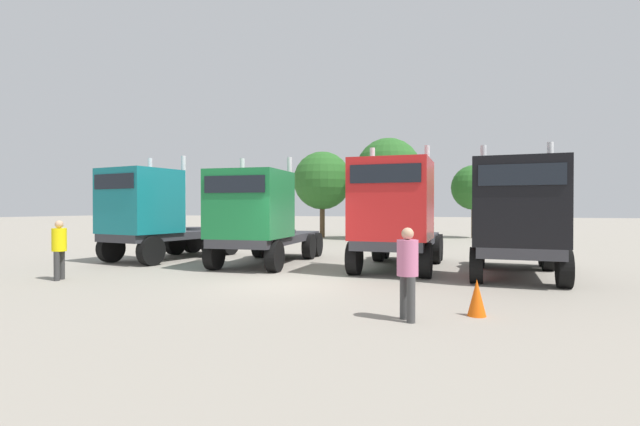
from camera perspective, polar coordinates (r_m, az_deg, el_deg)
ground at (r=12.97m, az=-4.61°, el=-8.75°), size 200.00×200.00×0.00m
semi_truck_teal at (r=19.41m, az=-20.07°, el=-0.06°), size 3.37×6.01×4.20m
semi_truck_green at (r=16.72m, az=-7.68°, el=-0.48°), size 2.99×6.54×4.00m
semi_truck_red at (r=15.46m, az=9.33°, el=-0.09°), size 2.61×6.27×4.25m
semi_truck_black at (r=14.70m, az=23.25°, el=-0.54°), size 2.66×5.95×4.10m
visitor_in_hivis at (r=15.48m, az=-29.62°, el=-3.52°), size 0.52×0.52×1.75m
visitor_with_camera at (r=8.78m, az=10.80°, el=-6.57°), size 0.56×0.56×1.75m
traffic_cone_near at (r=9.61m, az=18.87°, el=-9.90°), size 0.36×0.36×0.72m
oak_far_left at (r=32.92m, az=0.29°, el=4.03°), size 4.14×4.14×6.15m
oak_far_centre at (r=31.15m, az=8.47°, el=5.22°), size 4.33×4.33×6.79m
oak_far_right at (r=34.10m, az=18.57°, el=2.99°), size 3.16×3.16×5.14m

